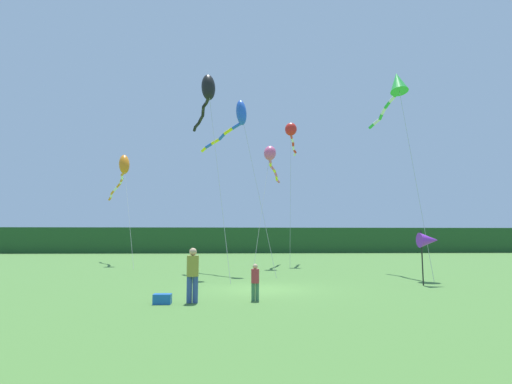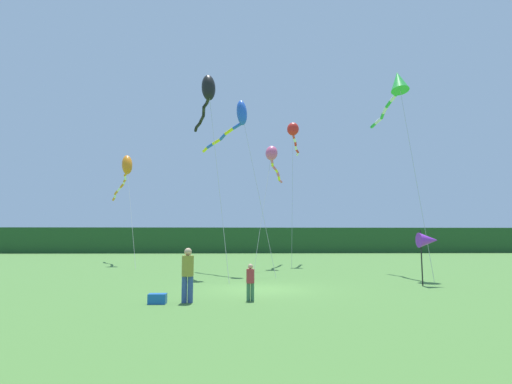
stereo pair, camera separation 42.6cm
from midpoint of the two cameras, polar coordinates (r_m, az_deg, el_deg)
ground_plane at (r=17.79m, az=1.37°, el=-13.51°), size 120.00×120.00×0.00m
distant_treeline at (r=62.64m, az=-1.00°, el=-6.80°), size 108.00×3.47×3.81m
person_adult at (r=14.16m, az=-8.72°, el=-11.05°), size 0.40×0.40×1.83m
person_child at (r=14.42m, az=0.07°, el=-12.29°), size 0.28×0.28×1.27m
cooler_box at (r=14.23m, az=-12.84°, el=-14.42°), size 0.58×0.38×0.33m
banner_flag_pole at (r=20.60m, az=23.59°, el=-6.27°), size 0.90×0.70×2.53m
kite_rainbow at (r=31.77m, az=2.72°, el=4.95°), size 2.89×10.12×9.39m
kite_blue at (r=26.86m, az=-2.15°, el=10.35°), size 4.80×6.58×11.16m
kite_orange at (r=36.53m, az=-17.51°, el=3.12°), size 5.38×11.07×9.37m
kite_green at (r=26.63m, az=19.66°, el=13.98°), size 1.17×7.38×12.21m
kite_red at (r=34.87m, az=5.64°, el=8.34°), size 1.53×6.68×11.92m
kite_black at (r=25.86m, az=-6.32°, el=13.87°), size 2.80×7.95×12.27m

